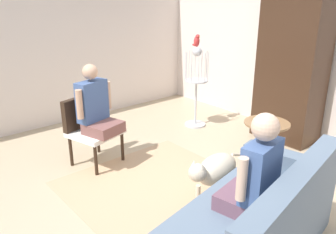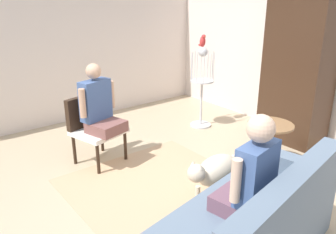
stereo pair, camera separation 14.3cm
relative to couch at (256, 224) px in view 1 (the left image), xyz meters
name	(u,v)px [view 1 (the left image)]	position (x,y,z in m)	size (l,w,h in m)	color
ground_plane	(175,192)	(-1.20, 0.15, -0.32)	(7.22, 7.22, 0.00)	tan
back_wall	(312,54)	(-1.20, 2.95, 0.97)	(6.62, 0.12, 2.57)	silver
left_wall	(71,48)	(-4.27, 0.45, 0.97)	(0.12, 6.08, 2.57)	silver
area_rug	(173,197)	(-1.13, 0.06, -0.31)	(2.48, 1.95, 0.01)	tan
couch	(256,224)	(0.00, 0.00, 0.00)	(1.20, 1.93, 0.92)	slate
armchair	(89,124)	(-2.53, -0.19, 0.22)	(0.70, 0.72, 0.89)	black
person_on_couch	(256,173)	(-0.03, -0.03, 0.49)	(0.47, 0.56, 0.88)	#684655
person_on_armchair	(96,106)	(-2.39, -0.15, 0.49)	(0.55, 0.56, 0.88)	brown
round_end_table	(266,136)	(-0.94, 1.49, 0.10)	(0.58, 0.58, 0.61)	olive
dog	(215,170)	(-0.83, 0.40, 0.03)	(0.38, 0.91, 0.57)	beige
bird_cage_stand	(196,88)	(-2.57, 1.84, 0.36)	(0.39, 0.39, 1.35)	silver
parrot	(197,41)	(-2.59, 1.84, 1.13)	(0.17, 0.10, 0.20)	red
armoire_cabinet	(291,72)	(-1.28, 2.54, 0.74)	(0.91, 0.56, 2.11)	#382316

